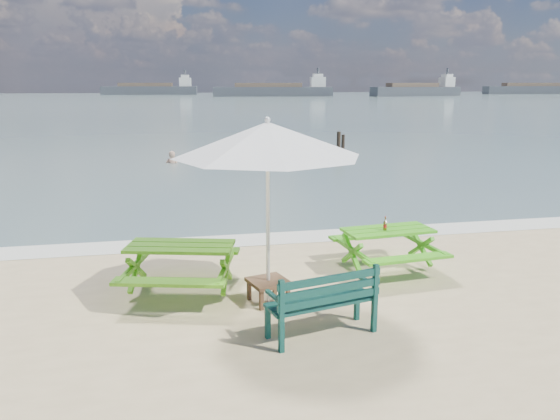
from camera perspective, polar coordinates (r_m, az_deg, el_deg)
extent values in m
plane|color=slate|center=(91.33, -10.10, 11.03)|extent=(300.00, 300.00, 0.00)
cube|color=silver|center=(11.57, 1.14, -2.88)|extent=(22.00, 0.90, 0.01)
cube|color=#57B01A|center=(8.57, -10.39, -3.74)|extent=(1.76, 1.14, 0.05)
cube|color=#57B01A|center=(9.36, -9.25, -4.17)|extent=(1.64, 0.68, 0.05)
cube|color=#57B01A|center=(7.97, -11.56, -7.42)|extent=(1.64, 0.68, 0.05)
cube|color=#57B01A|center=(8.69, -10.28, -6.29)|extent=(1.70, 1.26, 0.69)
cube|color=#3FA719|center=(9.65, 11.22, -2.10)|extent=(1.60, 0.87, 0.05)
cube|color=#3FA719|center=(10.34, 9.28, -2.64)|extent=(1.55, 0.42, 0.05)
cube|color=#3FA719|center=(9.14, 13.27, -4.96)|extent=(1.55, 0.42, 0.05)
cube|color=#3FA719|center=(9.76, 11.12, -4.27)|extent=(1.52, 1.00, 0.65)
cube|color=#0D3833|center=(7.16, 4.32, -9.51)|extent=(1.51, 0.76, 0.04)
cube|color=#0D3833|center=(6.88, 5.28, -8.26)|extent=(1.42, 0.38, 0.37)
cube|color=#0D3833|center=(7.25, 4.29, -11.17)|extent=(1.43, 0.80, 0.46)
cube|color=brown|center=(8.18, -1.24, -7.49)|extent=(0.67, 0.67, 0.05)
cube|color=brown|center=(8.24, -1.23, -8.62)|extent=(0.59, 0.59, 0.30)
cylinder|color=silver|center=(7.88, -1.27, -0.85)|extent=(0.05, 0.05, 2.60)
cone|color=silver|center=(7.69, -1.31, 7.40)|extent=(3.35, 3.35, 0.49)
cylinder|color=#8E5514|center=(9.54, 10.92, -1.66)|extent=(0.06, 0.06, 0.14)
cylinder|color=#8E5514|center=(9.51, 10.95, -0.88)|extent=(0.02, 0.02, 0.07)
cylinder|color=red|center=(9.54, 10.92, -1.66)|extent=(0.06, 0.06, 0.06)
imported|color=tan|center=(22.78, -11.17, 4.11)|extent=(0.65, 0.51, 1.58)
cylinder|color=black|center=(24.62, 6.14, 6.68)|extent=(0.18, 0.18, 1.27)
cylinder|color=black|center=(25.32, 6.59, 6.62)|extent=(0.16, 0.16, 1.08)
cube|color=#3C4047|center=(166.67, 25.12, 11.26)|extent=(28.53, 6.54, 2.20)
cube|color=#3C4047|center=(147.46, -13.46, 12.03)|extent=(24.38, 6.57, 2.20)
cube|color=silver|center=(146.46, -9.87, 13.05)|extent=(3.20, 3.29, 2.20)
cube|color=#3C4047|center=(131.99, 13.98, 11.90)|extent=(21.76, 6.33, 2.20)
cube|color=silver|center=(136.40, 17.03, 12.67)|extent=(2.89, 3.26, 2.20)
cube|color=#3C4047|center=(126.91, -0.75, 12.24)|extent=(27.31, 7.35, 2.20)
cube|color=silver|center=(127.93, 3.97, 13.20)|extent=(3.59, 3.38, 2.20)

